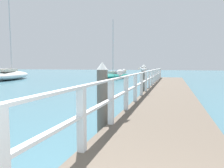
# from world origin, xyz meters

# --- Properties ---
(pier_deck) EXTENTS (2.44, 24.09, 0.41)m
(pier_deck) POSITION_xyz_m (0.00, 12.04, 0.21)
(pier_deck) COLOR brown
(pier_deck) RESTS_ON ground_plane
(pier_railing) EXTENTS (0.12, 22.61, 1.06)m
(pier_railing) POSITION_xyz_m (-1.14, 12.04, 1.07)
(pier_railing) COLOR white
(pier_railing) RESTS_ON pier_deck
(dock_piling_near) EXTENTS (0.29, 0.29, 1.87)m
(dock_piling_near) POSITION_xyz_m (-1.52, 4.50, 0.94)
(dock_piling_near) COLOR #6B6056
(dock_piling_near) RESTS_ON ground_plane
(dock_piling_far) EXTENTS (0.29, 0.29, 1.87)m
(dock_piling_far) POSITION_xyz_m (-1.52, 12.33, 0.94)
(dock_piling_far) COLOR #6B6056
(dock_piling_far) RESTS_ON ground_plane
(seagull_foreground) EXTENTS (0.25, 0.46, 0.21)m
(seagull_foreground) POSITION_xyz_m (-1.14, 4.90, 1.60)
(seagull_foreground) COLOR white
(seagull_foreground) RESTS_ON pier_railing
(seagull_background) EXTENTS (0.47, 0.22, 0.21)m
(seagull_background) POSITION_xyz_m (-1.15, 9.59, 1.60)
(seagull_background) COLOR white
(seagull_background) RESTS_ON pier_railing
(boat_0) EXTENTS (4.21, 7.84, 7.81)m
(boat_0) POSITION_xyz_m (-7.45, 26.66, 0.40)
(boat_0) COLOR #197266
(boat_0) RESTS_ON ground_plane
(boat_1) EXTENTS (4.81, 8.88, 11.26)m
(boat_1) POSITION_xyz_m (-19.23, 20.50, 0.59)
(boat_1) COLOR white
(boat_1) RESTS_ON ground_plane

